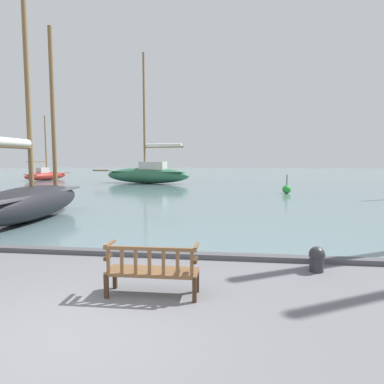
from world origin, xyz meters
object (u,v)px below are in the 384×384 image
at_px(sailboat_nearest_port, 148,173).
at_px(park_bench, 152,270).
at_px(sailboat_far_port, 30,198).
at_px(channel_buoy, 287,189).
at_px(mooring_bollard, 317,258).
at_px(sailboat_outer_port, 46,175).

bearing_deg(sailboat_nearest_port, park_bench, -75.20).
relative_size(park_bench, sailboat_nearest_port, 0.13).
xyz_separation_m(sailboat_nearest_port, sailboat_far_port, (0.49, -19.43, -0.13)).
relative_size(sailboat_nearest_port, channel_buoy, 9.53).
xyz_separation_m(sailboat_nearest_port, channel_buoy, (11.63, -8.17, -0.66)).
distance_m(park_bench, channel_buoy, 18.26).
xyz_separation_m(sailboat_nearest_port, mooring_bollard, (9.98, -24.07, -0.74)).
bearing_deg(sailboat_far_port, sailboat_outer_port, 119.18).
bearing_deg(channel_buoy, park_bench, -105.30).
relative_size(sailboat_far_port, mooring_bollard, 18.62).
bearing_deg(mooring_bollard, sailboat_outer_port, 129.03).
relative_size(sailboat_outer_port, sailboat_far_port, 0.69).
bearing_deg(sailboat_outer_port, mooring_bollard, -50.97).
bearing_deg(sailboat_nearest_port, mooring_bollard, -67.49).
xyz_separation_m(sailboat_far_port, mooring_bollard, (9.48, -4.64, -0.61)).
bearing_deg(mooring_bollard, channel_buoy, 84.06).
bearing_deg(mooring_bollard, park_bench, -151.62).
height_order(sailboat_outer_port, channel_buoy, sailboat_outer_port).
height_order(park_bench, sailboat_far_port, sailboat_far_port).
bearing_deg(sailboat_nearest_port, sailboat_outer_port, 165.03).
height_order(park_bench, sailboat_outer_port, sailboat_outer_port).
xyz_separation_m(park_bench, sailboat_outer_port, (-18.99, 29.04, 0.16)).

